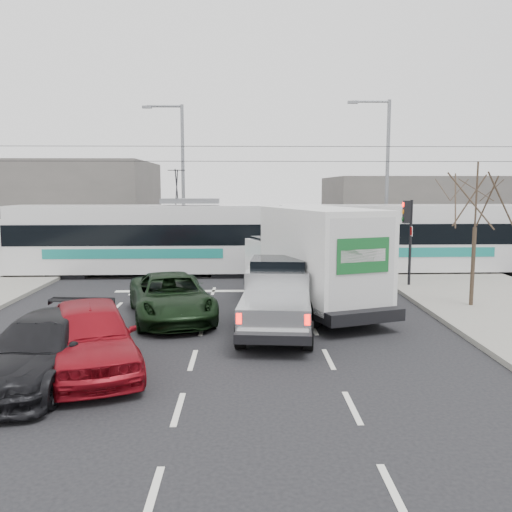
{
  "coord_description": "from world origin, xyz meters",
  "views": [
    {
      "loc": [
        -0.4,
        -16.09,
        4.3
      ],
      "look_at": [
        0.01,
        3.38,
        1.8
      ],
      "focal_mm": 38.0,
      "sensor_mm": 36.0,
      "label": 1
    }
  ],
  "objects_px": {
    "silver_pickup": "(277,295)",
    "green_car": "(171,297)",
    "bare_tree": "(476,201)",
    "tram": "(269,238)",
    "dark_car": "(43,349)",
    "navy_pickup": "(309,262)",
    "street_lamp_far": "(180,173)",
    "red_car": "(91,336)",
    "street_lamp_near": "(384,172)",
    "traffic_signal": "(408,224)",
    "box_truck": "(314,261)"
  },
  "relations": [
    {
      "from": "silver_pickup",
      "to": "green_car",
      "type": "xyz_separation_m",
      "value": [
        -3.4,
        1.27,
        -0.3
      ]
    },
    {
      "from": "bare_tree",
      "to": "tram",
      "type": "relative_size",
      "value": 0.2
    },
    {
      "from": "bare_tree",
      "to": "dark_car",
      "type": "distance_m",
      "value": 14.56
    },
    {
      "from": "bare_tree",
      "to": "navy_pickup",
      "type": "relative_size",
      "value": 0.94
    },
    {
      "from": "street_lamp_far",
      "to": "silver_pickup",
      "type": "height_order",
      "value": "street_lamp_far"
    },
    {
      "from": "bare_tree",
      "to": "red_car",
      "type": "xyz_separation_m",
      "value": [
        -11.61,
        -6.2,
        -2.96
      ]
    },
    {
      "from": "street_lamp_near",
      "to": "street_lamp_far",
      "type": "relative_size",
      "value": 1.0
    },
    {
      "from": "traffic_signal",
      "to": "navy_pickup",
      "type": "bearing_deg",
      "value": 168.82
    },
    {
      "from": "bare_tree",
      "to": "silver_pickup",
      "type": "bearing_deg",
      "value": -160.59
    },
    {
      "from": "street_lamp_near",
      "to": "dark_car",
      "type": "relative_size",
      "value": 1.81
    },
    {
      "from": "silver_pickup",
      "to": "street_lamp_near",
      "type": "bearing_deg",
      "value": 69.8
    },
    {
      "from": "traffic_signal",
      "to": "red_car",
      "type": "bearing_deg",
      "value": -135.78
    },
    {
      "from": "bare_tree",
      "to": "street_lamp_near",
      "type": "relative_size",
      "value": 0.56
    },
    {
      "from": "bare_tree",
      "to": "tram",
      "type": "height_order",
      "value": "bare_tree"
    },
    {
      "from": "red_car",
      "to": "dark_car",
      "type": "relative_size",
      "value": 0.98
    },
    {
      "from": "green_car",
      "to": "dark_car",
      "type": "xyz_separation_m",
      "value": [
        -2.07,
        -5.65,
        -0.01
      ]
    },
    {
      "from": "dark_car",
      "to": "traffic_signal",
      "type": "bearing_deg",
      "value": 48.45
    },
    {
      "from": "traffic_signal",
      "to": "street_lamp_near",
      "type": "distance_m",
      "value": 7.91
    },
    {
      "from": "navy_pickup",
      "to": "green_car",
      "type": "bearing_deg",
      "value": -155.27
    },
    {
      "from": "green_car",
      "to": "navy_pickup",
      "type": "bearing_deg",
      "value": 34.22
    },
    {
      "from": "silver_pickup",
      "to": "green_car",
      "type": "height_order",
      "value": "silver_pickup"
    },
    {
      "from": "silver_pickup",
      "to": "dark_car",
      "type": "bearing_deg",
      "value": -135.87
    },
    {
      "from": "traffic_signal",
      "to": "green_car",
      "type": "relative_size",
      "value": 0.69
    },
    {
      "from": "traffic_signal",
      "to": "green_car",
      "type": "height_order",
      "value": "traffic_signal"
    },
    {
      "from": "silver_pickup",
      "to": "street_lamp_far",
      "type": "bearing_deg",
      "value": 112.15
    },
    {
      "from": "navy_pickup",
      "to": "green_car",
      "type": "distance_m",
      "value": 7.97
    },
    {
      "from": "silver_pickup",
      "to": "red_car",
      "type": "xyz_separation_m",
      "value": [
        -4.6,
        -3.73,
        -0.2
      ]
    },
    {
      "from": "street_lamp_far",
      "to": "navy_pickup",
      "type": "xyz_separation_m",
      "value": [
        6.61,
        -8.7,
        -4.07
      ]
    },
    {
      "from": "bare_tree",
      "to": "green_car",
      "type": "height_order",
      "value": "bare_tree"
    },
    {
      "from": "traffic_signal",
      "to": "box_truck",
      "type": "distance_m",
      "value": 6.29
    },
    {
      "from": "street_lamp_near",
      "to": "red_car",
      "type": "xyz_separation_m",
      "value": [
        -11.32,
        -17.7,
        -4.28
      ]
    },
    {
      "from": "navy_pickup",
      "to": "red_car",
      "type": "height_order",
      "value": "navy_pickup"
    },
    {
      "from": "silver_pickup",
      "to": "navy_pickup",
      "type": "height_order",
      "value": "navy_pickup"
    },
    {
      "from": "street_lamp_near",
      "to": "tram",
      "type": "distance_m",
      "value": 8.19
    },
    {
      "from": "navy_pickup",
      "to": "green_car",
      "type": "height_order",
      "value": "navy_pickup"
    },
    {
      "from": "bare_tree",
      "to": "navy_pickup",
      "type": "distance_m",
      "value": 7.57
    },
    {
      "from": "street_lamp_far",
      "to": "green_car",
      "type": "relative_size",
      "value": 1.71
    },
    {
      "from": "tram",
      "to": "silver_pickup",
      "type": "xyz_separation_m",
      "value": [
        -0.23,
        -10.25,
        -0.78
      ]
    },
    {
      "from": "traffic_signal",
      "to": "street_lamp_far",
      "type": "distance_m",
      "value": 14.47
    },
    {
      "from": "silver_pickup",
      "to": "red_car",
      "type": "height_order",
      "value": "silver_pickup"
    },
    {
      "from": "bare_tree",
      "to": "dark_car",
      "type": "relative_size",
      "value": 1.01
    },
    {
      "from": "tram",
      "to": "dark_car",
      "type": "height_order",
      "value": "tram"
    },
    {
      "from": "green_car",
      "to": "red_car",
      "type": "bearing_deg",
      "value": -118.04
    },
    {
      "from": "silver_pickup",
      "to": "tram",
      "type": "bearing_deg",
      "value": 94.24
    },
    {
      "from": "street_lamp_near",
      "to": "silver_pickup",
      "type": "distance_m",
      "value": 16.04
    },
    {
      "from": "street_lamp_near",
      "to": "green_car",
      "type": "relative_size",
      "value": 1.71
    },
    {
      "from": "street_lamp_near",
      "to": "bare_tree",
      "type": "bearing_deg",
      "value": -88.58
    },
    {
      "from": "tram",
      "to": "green_car",
      "type": "relative_size",
      "value": 4.75
    },
    {
      "from": "street_lamp_near",
      "to": "dark_car",
      "type": "distance_m",
      "value": 22.46
    },
    {
      "from": "street_lamp_far",
      "to": "tram",
      "type": "bearing_deg",
      "value": -48.86
    }
  ]
}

